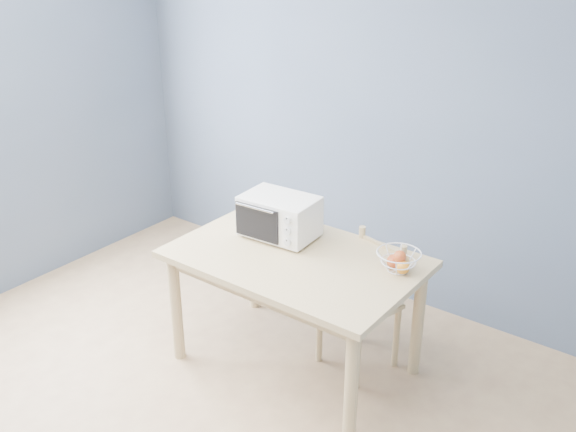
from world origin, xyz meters
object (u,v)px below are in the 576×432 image
Objects in this scene: dining_chair at (364,304)px; dining_table at (295,271)px; toaster_oven at (277,215)px; fruit_basket at (399,260)px.

dining_table is at bearing -124.00° from dining_chair.
dining_table is 3.05× the size of toaster_oven.
dining_chair is (0.31, 0.27, -0.24)m from dining_table.
dining_table is 0.48m from dining_chair.
dining_chair is at bearing 9.55° from toaster_oven.
toaster_oven is 1.42× the size of fruit_basket.
fruit_basket is 0.39× the size of dining_chair.
fruit_basket is 0.48m from dining_chair.
fruit_basket is at bearing 19.76° from dining_table.
toaster_oven reaches higher than fruit_basket.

